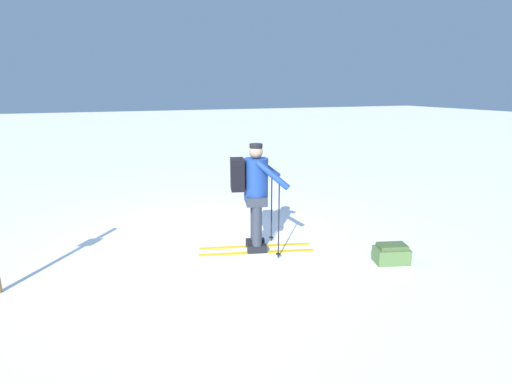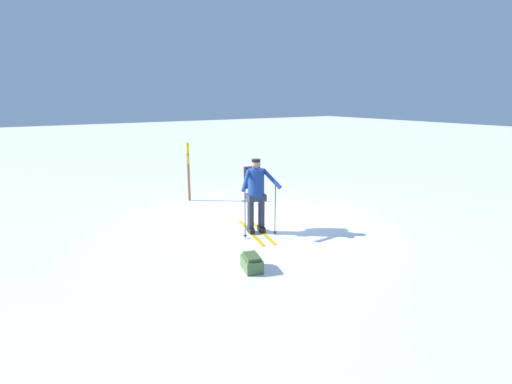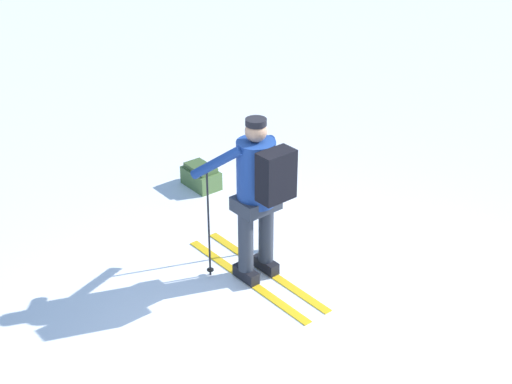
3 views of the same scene
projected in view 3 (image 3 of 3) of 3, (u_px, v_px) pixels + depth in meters
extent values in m
plane|color=white|center=(284.00, 326.00, 6.47)|extent=(80.00, 80.00, 0.00)
cube|color=gold|center=(246.00, 279.00, 7.11)|extent=(0.56, 1.78, 0.01)
cube|color=black|center=(246.00, 274.00, 7.08)|extent=(0.18, 0.32, 0.12)
cylinder|color=#2D333D|center=(246.00, 239.00, 6.88)|extent=(0.15, 0.15, 0.70)
cube|color=gold|center=(266.00, 270.00, 7.25)|extent=(0.56, 1.78, 0.01)
cube|color=black|center=(266.00, 265.00, 7.22)|extent=(0.18, 0.32, 0.12)
cylinder|color=#2D333D|center=(266.00, 230.00, 7.03)|extent=(0.15, 0.15, 0.70)
cube|color=#2D333D|center=(256.00, 203.00, 6.79)|extent=(0.48, 0.41, 0.14)
cylinder|color=navy|center=(256.00, 173.00, 6.64)|extent=(0.37, 0.37, 0.64)
sphere|color=tan|center=(256.00, 131.00, 6.44)|extent=(0.21, 0.21, 0.21)
cylinder|color=black|center=(256.00, 122.00, 6.40)|extent=(0.20, 0.20, 0.06)
cube|color=black|center=(276.00, 176.00, 6.41)|extent=(0.38, 0.28, 0.48)
cylinder|color=black|center=(209.00, 224.00, 6.91)|extent=(0.02, 0.02, 1.20)
cylinder|color=black|center=(210.00, 270.00, 7.16)|extent=(0.07, 0.07, 0.01)
cylinder|color=navy|center=(217.00, 163.00, 6.56)|extent=(0.23, 0.54, 0.41)
cylinder|color=black|center=(263.00, 201.00, 7.30)|extent=(0.02, 0.02, 1.20)
cylinder|color=black|center=(263.00, 246.00, 7.55)|extent=(0.07, 0.07, 0.01)
cylinder|color=navy|center=(266.00, 146.00, 6.89)|extent=(0.44, 0.44, 0.41)
cube|color=#4C6B38|center=(201.00, 178.00, 8.84)|extent=(0.42, 0.55, 0.23)
cube|color=#415B2F|center=(201.00, 168.00, 8.77)|extent=(0.35, 0.46, 0.06)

